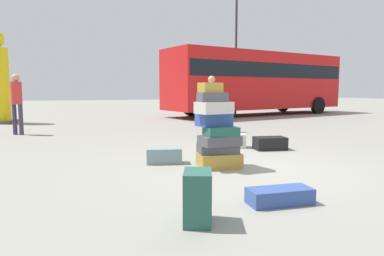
% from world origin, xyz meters
% --- Properties ---
extents(ground_plane, '(80.00, 80.00, 0.00)m').
position_xyz_m(ground_plane, '(0.00, 0.00, 0.00)').
color(ground_plane, gray).
extents(suitcase_tower, '(0.80, 0.61, 1.42)m').
position_xyz_m(suitcase_tower, '(-0.41, 0.23, 0.58)').
color(suitcase_tower, '#B28C33').
rests_on(suitcase_tower, ground).
extents(suitcase_navy_foreground_far, '(0.76, 0.36, 0.18)m').
position_xyz_m(suitcase_navy_foreground_far, '(-0.45, -1.74, 0.09)').
color(suitcase_navy_foreground_far, '#334F99').
rests_on(suitcase_navy_foreground_far, ground).
extents(suitcase_teal_foreground_near, '(0.40, 0.48, 0.52)m').
position_xyz_m(suitcase_teal_foreground_near, '(-1.54, -1.99, 0.26)').
color(suitcase_teal_foreground_near, '#26594C').
rests_on(suitcase_teal_foreground_near, ground).
extents(suitcase_slate_behind_tower, '(0.67, 0.44, 0.27)m').
position_xyz_m(suitcase_slate_behind_tower, '(-1.16, 0.86, 0.14)').
color(suitcase_slate_behind_tower, gray).
rests_on(suitcase_slate_behind_tower, ground).
extents(suitcase_black_right_side, '(0.73, 0.51, 0.28)m').
position_xyz_m(suitcase_black_right_side, '(1.39, 1.51, 0.14)').
color(suitcase_black_right_side, black).
rests_on(suitcase_black_right_side, ground).
extents(suitcase_cream_white_trunk, '(0.63, 0.54, 0.30)m').
position_xyz_m(suitcase_cream_white_trunk, '(0.78, 2.05, 0.15)').
color(suitcase_cream_white_trunk, beige).
rests_on(suitcase_cream_white_trunk, ground).
extents(person_bearded_onlooker, '(0.30, 0.34, 1.73)m').
position_xyz_m(person_bearded_onlooker, '(1.40, 4.98, 1.04)').
color(person_bearded_onlooker, black).
rests_on(person_bearded_onlooker, ground).
extents(person_tourist_with_camera, '(0.30, 0.30, 1.76)m').
position_xyz_m(person_tourist_with_camera, '(-4.20, 6.12, 1.05)').
color(person_tourist_with_camera, '#3F334C').
rests_on(person_tourist_with_camera, ground).
extents(parked_bus, '(10.43, 4.90, 3.15)m').
position_xyz_m(parked_bus, '(6.43, 11.11, 1.83)').
color(parked_bus, red).
rests_on(parked_bus, ground).
extents(lamp_post, '(0.36, 0.36, 6.94)m').
position_xyz_m(lamp_post, '(5.55, 11.87, 4.45)').
color(lamp_post, '#333338').
rests_on(lamp_post, ground).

